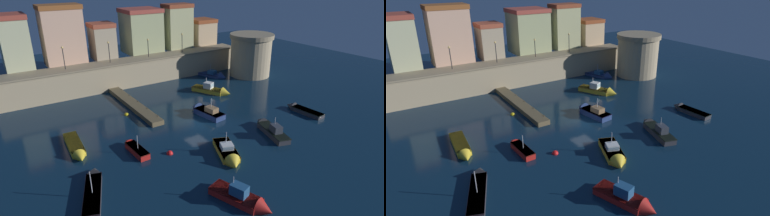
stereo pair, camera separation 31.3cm
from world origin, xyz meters
TOP-DOWN VIEW (x-y plane):
  - ground_plane at (0.00, 0.00)m, footprint 106.53×106.53m
  - quay_wall at (0.00, 19.68)m, footprint 43.01×4.15m
  - old_town_backdrop at (-0.61, 24.00)m, footprint 38.91×6.21m
  - fortress_tower at (20.72, 12.34)m, footprint 8.08×8.08m
  - pier_dock at (-4.45, 9.91)m, footprint 1.71×15.70m
  - quay_lamp_0 at (-11.11, 19.68)m, footprint 0.32×0.32m
  - quay_lamp_1 at (-3.93, 19.68)m, footprint 0.32×0.32m
  - quay_lamp_2 at (3.14, 19.68)m, footprint 0.32×0.32m
  - quay_lamp_3 at (10.14, 19.68)m, footprint 0.32×0.32m
  - moored_boat_0 at (8.90, 8.01)m, footprint 4.61×6.73m
  - moored_boat_1 at (-14.95, 1.49)m, footprint 1.88×6.87m
  - moored_boat_2 at (6.17, -6.98)m, footprint 3.41×6.85m
  - moored_boat_3 at (-9.58, -2.01)m, footprint 1.33×4.89m
  - moored_boat_4 at (14.47, 14.87)m, footprint 3.63×5.95m
  - moored_boat_5 at (14.61, -4.92)m, footprint 1.71×5.84m
  - moored_boat_6 at (-5.42, -15.35)m, footprint 3.41×6.03m
  - moored_boat_7 at (2.69, 1.82)m, footprint 2.60×5.92m
  - moored_boat_8 at (-15.53, -6.27)m, footprint 3.84×7.38m
  - moored_boat_9 at (-1.86, -8.85)m, footprint 3.92×6.08m
  - mooring_buoy_0 at (-6.66, -4.67)m, footprint 0.71×0.71m
  - mooring_buoy_1 at (-6.51, 7.60)m, footprint 0.64×0.64m

SIDE VIEW (x-z plane):
  - ground_plane at x=0.00m, z-range 0.00..0.00m
  - mooring_buoy_0 at x=-6.66m, z-range -0.36..0.36m
  - mooring_buoy_1 at x=-6.51m, z-range -0.32..0.32m
  - moored_boat_8 at x=-15.53m, z-range -1.25..1.84m
  - moored_boat_5 at x=14.61m, z-range -0.37..0.99m
  - pier_dock at x=-4.45m, z-range -0.03..0.67m
  - moored_boat_4 at x=14.47m, z-range -1.19..1.83m
  - moored_boat_1 at x=-14.95m, z-range -0.37..1.02m
  - moored_boat_3 at x=-9.58m, z-range -0.83..1.58m
  - moored_boat_9 at x=-1.86m, z-range -1.09..1.89m
  - moored_boat_6 at x=-5.42m, z-range -0.92..1.79m
  - moored_boat_2 at x=6.17m, z-range -0.94..1.87m
  - moored_boat_0 at x=8.90m, z-range -1.00..1.94m
  - moored_boat_7 at x=2.69m, z-range -1.12..2.09m
  - quay_wall at x=0.00m, z-range 0.01..4.43m
  - fortress_tower at x=20.72m, z-range 0.06..7.88m
  - quay_lamp_2 at x=3.14m, z-range 4.96..8.14m
  - quay_lamp_3 at x=10.14m, z-range 4.99..8.47m
  - quay_lamp_1 at x=-3.93m, z-range 4.99..8.47m
  - quay_lamp_0 at x=-11.11m, z-range 4.99..8.50m
  - old_town_backdrop at x=-0.61m, z-range 3.50..12.97m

